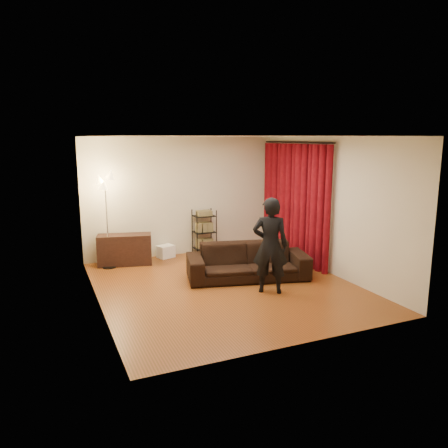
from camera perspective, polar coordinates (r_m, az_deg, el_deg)
name	(u,v)px	position (r m, az deg, el deg)	size (l,w,h in m)	color
floor	(225,286)	(8.10, 0.19, -8.10)	(5.00, 5.00, 0.00)	brown
ceiling	(226,136)	(7.64, 0.20, 11.38)	(5.00, 5.00, 0.00)	white
wall_back	(182,197)	(10.07, -5.49, 3.59)	(5.00, 5.00, 0.00)	beige
wall_front	(304,245)	(5.60, 10.45, -2.70)	(5.00, 5.00, 0.00)	beige
wall_left	(95,223)	(7.18, -16.51, 0.08)	(5.00, 5.00, 0.00)	beige
wall_right	(330,206)	(8.88, 13.64, 2.30)	(5.00, 5.00, 0.00)	beige
curtain_rod	(296,142)	(9.65, 9.44, 10.49)	(0.04, 0.04, 2.65)	black
curtain	(294,202)	(9.74, 9.10, 2.80)	(0.22, 2.65, 2.55)	maroon
sofa	(248,262)	(8.43, 3.12, -4.92)	(2.30, 0.90, 0.67)	black
person	(270,245)	(7.60, 6.05, -2.80)	(0.62, 0.41, 1.69)	black
media_cabinet	(125,250)	(9.57, -12.84, -3.28)	(1.12, 0.42, 0.66)	#321B13
storage_boxes	(166,251)	(9.99, -7.59, -3.56)	(0.35, 0.28, 0.29)	white
wire_shelf	(204,232)	(10.15, -2.59, -1.05)	(0.48, 0.33, 1.05)	black
floor_lamp	(107,222)	(9.29, -15.04, 0.26)	(0.35, 0.35, 1.95)	silver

